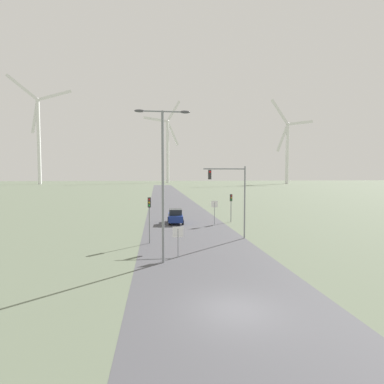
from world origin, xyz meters
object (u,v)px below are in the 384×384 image
Objects in this scene: wind_turbine_center at (287,146)px; traffic_light_post_near_right at (231,202)px; traffic_light_mast_overhead at (232,188)px; wind_turbine_left at (168,145)px; stop_sign_far at (214,208)px; traffic_light_post_near_left at (149,210)px; wind_turbine_far_left at (39,133)px; car_approaching at (175,216)px; streetlamp at (163,168)px; stop_sign_near at (178,236)px.

traffic_light_post_near_right is at bearing -116.60° from wind_turbine_center.
wind_turbine_left is (1.72, 207.83, 24.51)m from traffic_light_mast_overhead.
traffic_light_post_near_right reaches higher than stop_sign_far.
wind_turbine_far_left is at bearing 112.75° from traffic_light_post_near_left.
car_approaching is (-7.28, -0.17, -1.75)m from traffic_light_post_near_right.
traffic_light_post_near_right is 0.05× the size of wind_turbine_far_left.
traffic_light_mast_overhead is at bearing 46.89° from streetlamp.
stop_sign_near is (1.13, 1.24, -5.01)m from streetlamp.
traffic_light_post_near_left is (-7.72, -9.12, 0.96)m from stop_sign_far.
stop_sign_near is at bearing -65.57° from traffic_light_post_near_left.
traffic_light_post_near_left is 1.14× the size of traffic_light_post_near_right.
stop_sign_near is 0.78× the size of stop_sign_far.
wind_turbine_far_left reaches higher than stop_sign_far.
wind_turbine_far_left reaches higher than car_approaching.
wind_turbine_left is at bearing 87.39° from traffic_light_post_near_left.
car_approaching is (0.80, 15.76, -0.70)m from stop_sign_near.
stop_sign_far is at bearing -64.00° from wind_turbine_far_left.
car_approaching is at bearing 115.97° from traffic_light_mast_overhead.
streetlamp is 9.98m from traffic_light_mast_overhead.
traffic_light_mast_overhead is at bearing -65.02° from wind_turbine_far_left.
stop_sign_far is at bearing -20.52° from car_approaching.
stop_sign_near is at bearing -67.20° from wind_turbine_far_left.
stop_sign_near is 195.49m from wind_turbine_center.
streetlamp is at bearing -132.21° from stop_sign_near.
wind_turbine_left is (6.50, 198.00, 28.47)m from car_approaching.
wind_turbine_far_left is at bearing 116.00° from stop_sign_far.
traffic_light_mast_overhead is at bearing -115.91° from wind_turbine_center.
traffic_light_post_near_left is at bearing -117.88° from wind_turbine_center.
traffic_light_post_near_right is 199.63m from wind_turbine_left.
stop_sign_far reaches higher than car_approaching.
stop_sign_near is 15.05m from stop_sign_far.
stop_sign_far is 0.71× the size of car_approaching.
traffic_light_post_near_left is 15.10m from traffic_light_post_near_right.
streetlamp is 2.55× the size of traffic_light_post_near_left.
traffic_light_post_near_left reaches higher than traffic_light_post_near_right.
streetlamp is 0.15× the size of wind_turbine_far_left.
stop_sign_far is at bearing -90.52° from wind_turbine_left.
traffic_light_mast_overhead reaches higher than car_approaching.
traffic_light_post_near_right is at bearing 47.02° from traffic_light_post_near_left.
traffic_light_mast_overhead is at bearing 7.67° from traffic_light_post_near_left.
streetlamp is at bearing -67.64° from wind_turbine_far_left.
car_approaching is (3.02, 10.88, -2.12)m from traffic_light_post_near_left.
wind_turbine_far_left reaches higher than traffic_light_post_near_right.
traffic_light_mast_overhead reaches higher than stop_sign_far.
traffic_light_mast_overhead is 209.28m from wind_turbine_left.
wind_turbine_center reaches higher than traffic_light_post_near_left.
car_approaching is at bearing 74.51° from traffic_light_post_near_left.
wind_turbine_left is at bearing 19.99° from wind_turbine_far_left.
streetlamp is 18.04m from car_approaching.
wind_turbine_center is at bearing 64.09° from traffic_light_mast_overhead.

